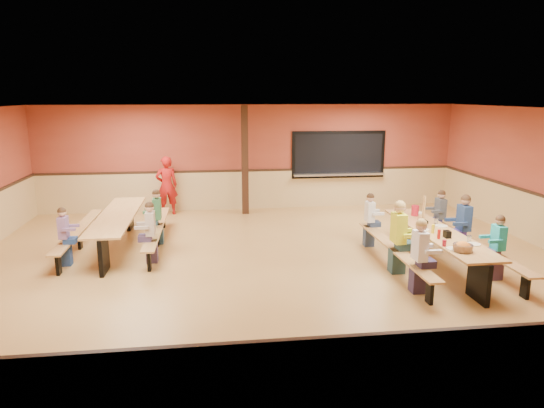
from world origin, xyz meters
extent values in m
plane|color=#A2753D|center=(0.00, 0.00, 0.00)|extent=(12.00, 12.00, 0.00)
cube|color=#983E2C|center=(0.00, 5.00, 1.50)|extent=(12.00, 0.04, 3.00)
cube|color=#983E2C|center=(0.00, -5.00, 1.50)|extent=(12.00, 0.04, 3.00)
cube|color=white|center=(0.00, 0.00, 3.00)|extent=(12.00, 10.00, 0.04)
cube|color=black|center=(2.60, 4.97, 1.55)|extent=(2.60, 0.06, 1.20)
cube|color=silver|center=(2.60, 4.88, 0.98)|extent=(2.70, 0.28, 0.06)
cube|color=black|center=(-0.20, 4.40, 1.50)|extent=(0.18, 0.18, 3.00)
cube|color=#B78448|center=(3.10, -0.44, 0.72)|extent=(0.75, 3.60, 0.04)
cube|color=black|center=(3.10, -1.99, 0.35)|extent=(0.08, 0.60, 0.70)
cube|color=black|center=(3.10, 1.11, 0.35)|extent=(0.08, 0.60, 0.70)
cube|color=#B78448|center=(2.28, -0.44, 0.43)|extent=(0.26, 3.60, 0.04)
cube|color=black|center=(2.28, -0.44, 0.21)|extent=(0.06, 0.18, 0.41)
cube|color=#B78448|center=(3.93, -0.44, 0.43)|extent=(0.26, 3.60, 0.04)
cube|color=black|center=(3.93, -0.44, 0.21)|extent=(0.06, 0.18, 0.41)
cube|color=#B78448|center=(-3.18, 1.65, 0.72)|extent=(0.75, 3.60, 0.04)
cube|color=black|center=(-3.18, 0.10, 0.35)|extent=(0.08, 0.60, 0.70)
cube|color=black|center=(-3.18, 3.20, 0.35)|extent=(0.08, 0.60, 0.70)
cube|color=#B78448|center=(-4.00, 1.65, 0.43)|extent=(0.26, 3.60, 0.04)
cube|color=black|center=(-4.00, 1.65, 0.21)|extent=(0.06, 0.18, 0.41)
cube|color=#B78448|center=(-2.35, 1.65, 0.43)|extent=(0.26, 3.60, 0.04)
cube|color=black|center=(-2.35, 1.65, 0.21)|extent=(0.06, 0.18, 0.41)
imported|color=#A61412|center=(-2.36, 4.55, 0.82)|extent=(0.67, 0.52, 1.63)
cylinder|color=#B21728|center=(3.18, 0.75, 0.85)|extent=(0.16, 0.16, 0.22)
cube|color=black|center=(3.08, -0.89, 0.80)|extent=(0.10, 0.14, 0.13)
cylinder|color=yellow|center=(2.95, -0.58, 0.82)|extent=(0.06, 0.06, 0.17)
cylinder|color=#B2140F|center=(2.90, -0.94, 0.82)|extent=(0.06, 0.06, 0.17)
cube|color=black|center=(3.08, 0.13, 0.77)|extent=(0.16, 0.16, 0.06)
cube|color=#B78448|center=(3.08, 0.13, 1.05)|extent=(0.02, 0.09, 0.50)
camera|label=1|loc=(-1.14, -8.85, 3.28)|focal=32.00mm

